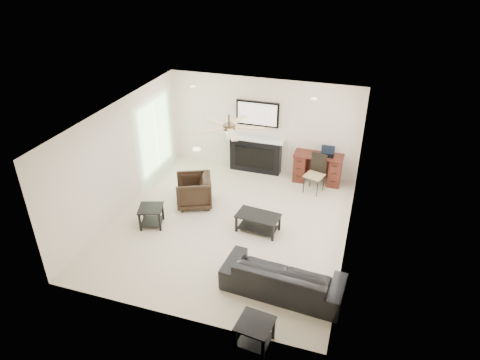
% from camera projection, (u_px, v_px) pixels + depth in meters
% --- Properties ---
extents(room_shell, '(5.50, 5.54, 2.52)m').
position_uv_depth(room_shell, '(238.00, 155.00, 8.55)').
color(room_shell, beige).
rests_on(room_shell, ground).
extents(sofa, '(2.17, 0.98, 0.62)m').
position_uv_depth(sofa, '(283.00, 277.00, 7.44)').
color(sofa, black).
rests_on(sofa, ground).
extents(armchair, '(1.05, 1.04, 0.73)m').
position_uv_depth(armchair, '(194.00, 191.00, 9.89)').
color(armchair, black).
rests_on(armchair, ground).
extents(coffee_table, '(0.95, 0.59, 0.40)m').
position_uv_depth(coffee_table, '(258.00, 223.00, 9.06)').
color(coffee_table, black).
rests_on(coffee_table, ground).
extents(end_table_near, '(0.57, 0.57, 0.45)m').
position_uv_depth(end_table_near, '(255.00, 333.00, 6.48)').
color(end_table_near, black).
rests_on(end_table_near, ground).
extents(end_table_left, '(0.63, 0.63, 0.45)m').
position_uv_depth(end_table_left, '(152.00, 216.00, 9.23)').
color(end_table_left, black).
rests_on(end_table_left, ground).
extents(fireplace_unit, '(1.52, 0.34, 1.91)m').
position_uv_depth(fireplace_unit, '(256.00, 138.00, 11.07)').
color(fireplace_unit, black).
rests_on(fireplace_unit, ground).
extents(desk, '(1.22, 0.56, 0.76)m').
position_uv_depth(desk, '(318.00, 168.00, 10.85)').
color(desk, '#3C130F').
rests_on(desk, ground).
extents(desk_chair, '(0.53, 0.54, 0.97)m').
position_uv_depth(desk_chair, '(315.00, 174.00, 10.35)').
color(desk_chair, black).
rests_on(desk_chair, ground).
extents(laptop, '(0.33, 0.24, 0.23)m').
position_uv_depth(laptop, '(327.00, 152.00, 10.54)').
color(laptop, black).
rests_on(laptop, desk).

